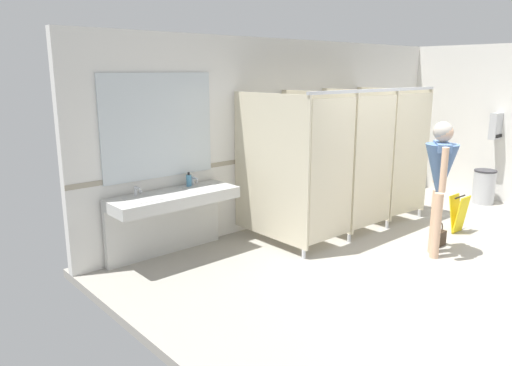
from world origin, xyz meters
TOP-DOWN VIEW (x-y plane):
  - ground_plane at (0.00, 0.00)m, footprint 7.37×5.44m
  - wall_back at (0.00, 2.48)m, footprint 7.37×0.12m
  - wall_back_tile_band at (0.00, 2.42)m, footprint 7.37×0.01m
  - vanity_counter at (-2.48, 2.20)m, footprint 1.63×0.57m
  - mirror_panel at (-2.48, 2.41)m, footprint 1.53×0.02m
  - bathroom_stalls at (0.08, 1.49)m, footprint 2.79×1.43m
  - paper_towel_dispenser_upper at (3.31, 0.75)m, footprint 0.40×0.13m
  - trash_bin at (3.04, 0.75)m, footprint 0.37×0.37m
  - person_standing at (0.06, 0.05)m, footprint 0.56×0.56m
  - handbag at (0.42, 0.17)m, footprint 0.24×0.10m
  - soap_dispenser at (-2.15, 2.29)m, footprint 0.07×0.07m
  - wet_floor_sign at (1.16, 0.28)m, footprint 0.28×0.19m

SIDE VIEW (x-z plane):
  - ground_plane at x=0.00m, z-range -0.10..0.00m
  - handbag at x=0.42m, z-range -0.05..0.28m
  - wet_floor_sign at x=1.16m, z-range 0.01..0.56m
  - trash_bin at x=3.04m, z-range 0.00..0.60m
  - vanity_counter at x=-2.48m, z-range 0.15..1.11m
  - soap_dispenser at x=-2.15m, z-range 0.84..1.03m
  - wall_back_tile_band at x=0.00m, z-range 1.02..1.08m
  - bathroom_stalls at x=0.08m, z-range 0.05..2.12m
  - person_standing at x=0.06m, z-range 0.23..1.95m
  - paper_towel_dispenser_upper at x=3.31m, z-range 1.13..1.59m
  - wall_back at x=0.00m, z-range 0.00..2.77m
  - mirror_panel at x=-2.48m, z-range 1.01..2.29m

